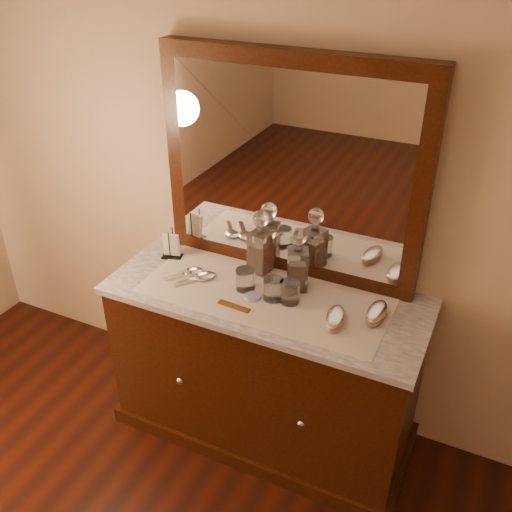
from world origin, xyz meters
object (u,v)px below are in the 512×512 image
object	(u,v)px
dresser_cabinet	(265,368)
brush_near	(335,319)
comb	(234,306)
hand_mirror_inner	(201,277)
mirror_frame	(290,169)
decanter_right	(297,266)
brush_far	(377,313)
pin_dish	(253,296)
hand_mirror_outer	(190,272)
decanter_left	(261,248)
napkin_rack	(172,246)

from	to	relation	value
dresser_cabinet	brush_near	world-z (taller)	brush_near
comb	hand_mirror_inner	world-z (taller)	hand_mirror_inner
mirror_frame	decanter_right	world-z (taller)	mirror_frame
mirror_frame	brush_far	size ratio (longest dim) A/B	6.96
pin_dish	hand_mirror_outer	world-z (taller)	hand_mirror_outer
decanter_right	hand_mirror_inner	bearing A→B (deg)	-164.06
brush_near	hand_mirror_inner	world-z (taller)	brush_near
decanter_left	brush_far	world-z (taller)	decanter_left
pin_dish	hand_mirror_inner	xyz separation A→B (m)	(-0.28, 0.03, 0.00)
pin_dish	napkin_rack	world-z (taller)	napkin_rack
napkin_rack	decanter_right	bearing A→B (deg)	0.79
hand_mirror_inner	mirror_frame	bearing A→B (deg)	40.17
pin_dish	hand_mirror_inner	size ratio (longest dim) A/B	0.37
brush_far	hand_mirror_outer	bearing A→B (deg)	-177.27
hand_mirror_outer	hand_mirror_inner	world-z (taller)	hand_mirror_inner
hand_mirror_inner	pin_dish	bearing A→B (deg)	-7.04
mirror_frame	decanter_left	world-z (taller)	mirror_frame
napkin_rack	hand_mirror_outer	xyz separation A→B (m)	(0.16, -0.10, -0.05)
brush_near	comb	bearing A→B (deg)	-169.48
decanter_right	hand_mirror_inner	distance (m)	0.45
pin_dish	brush_far	size ratio (longest dim) A/B	0.42
decanter_left	hand_mirror_inner	world-z (taller)	decanter_left
mirror_frame	pin_dish	world-z (taller)	mirror_frame
decanter_left	hand_mirror_outer	size ratio (longest dim) A/B	1.73
comb	napkin_rack	distance (m)	0.53
dresser_cabinet	decanter_right	world-z (taller)	decanter_right
dresser_cabinet	decanter_right	size ratio (longest dim) A/B	4.66
dresser_cabinet	napkin_rack	size ratio (longest dim) A/B	9.46
hand_mirror_outer	decanter_left	bearing A→B (deg)	30.49
decanter_right	pin_dish	bearing A→B (deg)	-132.63
mirror_frame	comb	world-z (taller)	mirror_frame
dresser_cabinet	brush_far	size ratio (longest dim) A/B	8.12
dresser_cabinet	decanter_left	world-z (taller)	decanter_left
dresser_cabinet	brush_near	size ratio (longest dim) A/B	7.81
dresser_cabinet	brush_far	bearing A→B (deg)	3.87
comb	brush_near	bearing A→B (deg)	14.05
mirror_frame	hand_mirror_outer	bearing A→B (deg)	-146.75
pin_dish	napkin_rack	bearing A→B (deg)	163.92
hand_mirror_inner	dresser_cabinet	bearing A→B (deg)	4.08
mirror_frame	decanter_right	distance (m)	0.42
mirror_frame	comb	size ratio (longest dim) A/B	8.04
pin_dish	mirror_frame	bearing A→B (deg)	83.23
napkin_rack	hand_mirror_outer	world-z (taller)	napkin_rack
mirror_frame	napkin_rack	bearing A→B (deg)	-164.12
dresser_cabinet	hand_mirror_inner	size ratio (longest dim) A/B	7.13
brush_near	decanter_right	bearing A→B (deg)	143.93
decanter_right	brush_near	xyz separation A→B (m)	(0.24, -0.17, -0.09)
mirror_frame	brush_near	size ratio (longest dim) A/B	6.69
mirror_frame	brush_far	world-z (taller)	mirror_frame
comb	napkin_rack	world-z (taller)	napkin_rack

